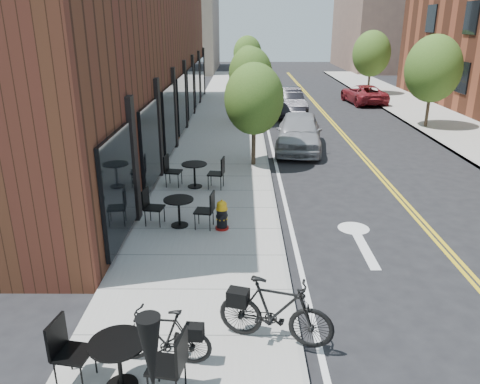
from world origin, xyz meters
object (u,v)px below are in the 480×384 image
object	(u,v)px
bicycle_left	(161,336)
bistro_set_b	(179,208)
fire_hydrant	(222,215)
parked_car_c	(266,86)
parked_car_far	(363,94)
bistro_set_a	(119,358)
parked_car_b	(286,102)
patio_umbrella	(152,368)
bicycle_right	(276,311)
parked_car_a	(299,132)
bistro_set_c	(194,172)

from	to	relation	value
bicycle_left	bistro_set_b	world-z (taller)	bistro_set_b
bistro_set_b	fire_hydrant	bearing A→B (deg)	-0.50
bistro_set_b	parked_car_c	size ratio (longest dim) A/B	0.43
parked_car_far	bistro_set_a	bearing A→B (deg)	62.97
bistro_set_b	parked_car_b	world-z (taller)	parked_car_b
bistro_set_b	patio_umbrella	distance (m)	7.53
bicycle_right	bistro_set_a	distance (m)	2.60
fire_hydrant	bistro_set_b	bearing A→B (deg)	146.08
bicycle_right	parked_car_far	world-z (taller)	bicycle_right
bicycle_left	parked_car_a	xyz separation A→B (m)	(3.73, 13.74, 0.20)
bistro_set_c	parked_car_a	bearing A→B (deg)	61.31
parked_car_c	parked_car_far	xyz separation A→B (m)	(6.46, -4.10, -0.00)
bistro_set_b	parked_car_c	world-z (taller)	parked_car_c
bicycle_left	parked_car_c	size ratio (longest dim) A/B	0.37
bistro_set_a	parked_car_b	xyz separation A→B (m)	(4.43, 22.51, 0.16)
bicycle_right	parked_car_far	bearing A→B (deg)	-0.27
parked_car_b	parked_car_far	size ratio (longest dim) A/B	1.07
bistro_set_a	bistro_set_c	world-z (taller)	bistro_set_a
bicycle_right	patio_umbrella	bearing A→B (deg)	165.92
bistro_set_c	parked_car_b	xyz separation A→B (m)	(4.20, 13.45, 0.16)
fire_hydrant	patio_umbrella	size ratio (longest dim) A/B	0.36
parked_car_a	parked_car_far	size ratio (longest dim) A/B	1.03
bistro_set_c	parked_car_far	distance (m)	20.28
bistro_set_a	patio_umbrella	xyz separation A→B (m)	(0.83, -1.51, 1.11)
patio_umbrella	parked_car_b	distance (m)	24.30
bicycle_right	bistro_set_b	size ratio (longest dim) A/B	1.05
bicycle_left	bistro_set_c	xyz separation A→B (m)	(-0.30, 8.49, 0.04)
bicycle_left	parked_car_b	bearing A→B (deg)	175.42
parked_car_c	parked_car_far	world-z (taller)	parked_car_c
fire_hydrant	parked_car_a	size ratio (longest dim) A/B	0.17
bistro_set_a	parked_car_b	size ratio (longest dim) A/B	0.41
parked_car_b	parked_car_c	size ratio (longest dim) A/B	1.11
bicycle_right	bistro_set_a	xyz separation A→B (m)	(-2.36, -1.09, -0.07)
bistro_set_a	bistro_set_b	distance (m)	5.91
parked_car_far	parked_car_c	bearing A→B (deg)	-38.80
bicycle_left	parked_car_far	world-z (taller)	parked_car_far
bistro_set_c	patio_umbrella	xyz separation A→B (m)	(0.60, -10.56, 1.12)
parked_car_a	parked_car_c	size ratio (longest dim) A/B	1.07
bicycle_right	parked_car_b	bearing A→B (deg)	10.95
parked_car_a	parked_car_c	bearing A→B (deg)	99.51
patio_umbrella	bicycle_left	bearing A→B (deg)	98.36
bistro_set_c	parked_car_b	bearing A→B (deg)	81.43
parked_car_b	parked_car_far	world-z (taller)	parked_car_b
bicycle_left	bicycle_right	world-z (taller)	bicycle_right
parked_car_a	parked_car_far	world-z (taller)	parked_car_a
parked_car_c	fire_hydrant	bearing A→B (deg)	-94.10
parked_car_a	bistro_set_a	bearing A→B (deg)	-99.21
parked_car_b	parked_car_far	distance (m)	7.09
bicycle_left	parked_car_a	distance (m)	14.24
parked_car_c	parked_car_a	bearing A→B (deg)	-86.58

